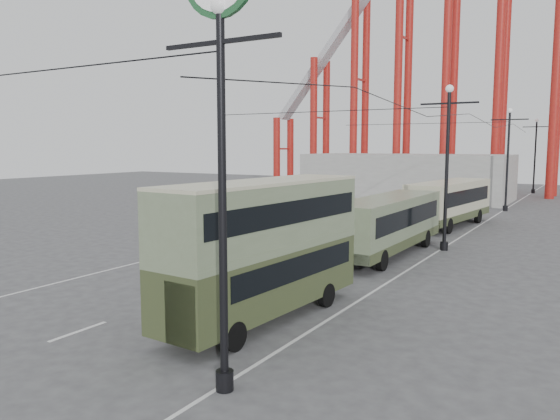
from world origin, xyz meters
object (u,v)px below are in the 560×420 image
Objects in this scene: double_decker_bus at (264,243)px; single_decker_green at (387,223)px; lamp_post_near at (221,62)px; single_decker_cream at (449,201)px; pedestrian at (295,258)px.

double_decker_bus reaches higher than single_decker_green.
lamp_post_near is 0.98× the size of single_decker_cream.
single_decker_cream reaches higher than pedestrian.
pedestrian is (-2.06, 5.87, -1.80)m from double_decker_bus.
single_decker_green is 7.30m from pedestrian.
single_decker_green reaches higher than pedestrian.
lamp_post_near is 13.68m from pedestrian.
lamp_post_near is at bearing -63.75° from double_decker_bus.
single_decker_green is at bearing 95.00° from double_decker_bus.
single_decker_green is at bearing -127.43° from pedestrian.
double_decker_bus is 25.56m from single_decker_cream.
lamp_post_near is at bearing 87.87° from pedestrian.
lamp_post_near is 6.11× the size of pedestrian.
single_decker_cream is (0.25, 12.67, 0.09)m from single_decker_green.
lamp_post_near reaches higher than single_decker_green.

